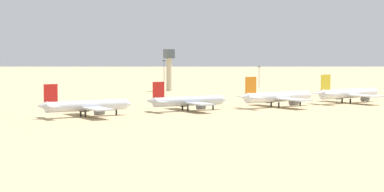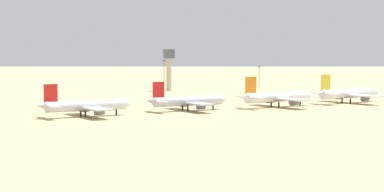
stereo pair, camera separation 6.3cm
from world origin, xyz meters
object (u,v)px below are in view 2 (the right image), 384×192
Objects in this scene: parked_jet_red_1 at (86,106)px; light_pole_mid at (259,75)px; light_pole_west at (164,74)px; parked_jet_orange_3 at (277,97)px; control_tower at (169,66)px; parked_jet_red_2 at (187,101)px; parked_jet_yellow_4 at (348,94)px.

parked_jet_red_1 is 2.75× the size of light_pole_mid.
light_pole_west is 72.13m from light_pole_mid.
parked_jet_orange_3 is 129.25m from control_tower.
parked_jet_red_1 is at bearing -175.18° from parked_jet_red_2.
parked_jet_red_1 is 163.87m from control_tower.
parked_jet_orange_3 is at bearing 178.21° from parked_jet_yellow_4.
parked_jet_yellow_4 reaches higher than parked_jet_orange_3.
parked_jet_orange_3 is 42.31m from parked_jet_yellow_4.
parked_jet_orange_3 is 0.99× the size of parked_jet_yellow_4.
parked_jet_red_1 is 1.03× the size of parked_jet_red_2.
control_tower is at bearing 50.92° from parked_jet_red_1.
light_pole_mid reaches higher than parked_jet_red_2.
light_pole_mid reaches higher than parked_jet_yellow_4.
parked_jet_red_1 is at bearing -127.81° from light_pole_west.
control_tower is (102.31, 127.55, 10.98)m from parked_jet_red_1.
parked_jet_yellow_4 is (42.26, 2.10, 0.05)m from parked_jet_orange_3.
parked_jet_red_1 is 44.86m from parked_jet_red_2.
parked_jet_red_1 is 215.71m from light_pole_mid.
parked_jet_red_1 is 87.38m from parked_jet_orange_3.
parked_jet_orange_3 is at bearing -96.66° from control_tower.
light_pole_west is 1.34× the size of light_pole_mid.
parked_jet_orange_3 is 128.48m from light_pole_west.
parked_jet_red_2 is at bearing 172.27° from parked_jet_orange_3.
parked_jet_orange_3 is 1.63× the size of control_tower.
parked_jet_red_1 is at bearing 176.21° from parked_jet_orange_3.
parked_jet_orange_3 is at bearing -0.61° from parked_jet_red_1.
parked_jet_orange_3 reaches higher than parked_jet_red_2.
light_pole_west reaches higher than parked_jet_orange_3.
parked_jet_yellow_4 is at bearing -107.60° from light_pole_mid.
parked_jet_red_1 is at bearing -128.73° from control_tower.
control_tower reaches higher than parked_jet_red_1.
light_pole_mid reaches higher than parked_jet_orange_3.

